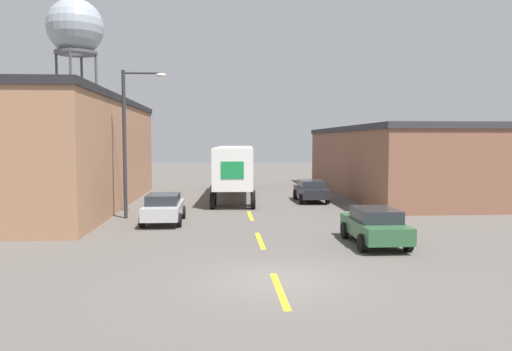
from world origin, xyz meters
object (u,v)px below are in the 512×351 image
Objects in this scene: semi_truck at (235,165)px; parked_car_right_near at (375,225)px; parked_car_right_far at (311,190)px; water_tower at (75,29)px; street_lamp at (129,133)px; parked_car_left_far at (164,208)px.

semi_truck reaches higher than parked_car_right_near.
parked_car_right_far is (0.00, 14.38, 0.00)m from parked_car_right_near.
water_tower reaches higher than street_lamp.
parked_car_right_near is at bearing -71.47° from semi_truck.
parked_car_right_far is at bearing 42.45° from parked_car_left_far.
parked_car_right_near is at bearing -34.71° from street_lamp.
street_lamp reaches higher than parked_car_right_near.
parked_car_left_far is 0.22× the size of water_tower.
parked_car_left_far is (-4.03, -12.24, -1.54)m from semi_truck.
semi_truck is at bearing 105.68° from parked_car_right_near.
street_lamp reaches higher than parked_car_right_far.
water_tower reaches higher than parked_car_left_far.
parked_car_right_near is 45.34m from water_tower.
semi_truck reaches higher than parked_car_right_far.
parked_car_right_near is 10.95m from parked_car_left_far.
water_tower is 2.45× the size of street_lamp.
parked_car_right_near is (5.12, -18.26, -1.54)m from semi_truck.
water_tower is at bearing 112.61° from parked_car_left_far.
parked_car_right_far is (9.15, 8.37, 0.00)m from parked_car_left_far.
semi_truck is 28.46m from water_tower.
street_lamp reaches higher than semi_truck.
street_lamp is at bearing -69.56° from water_tower.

